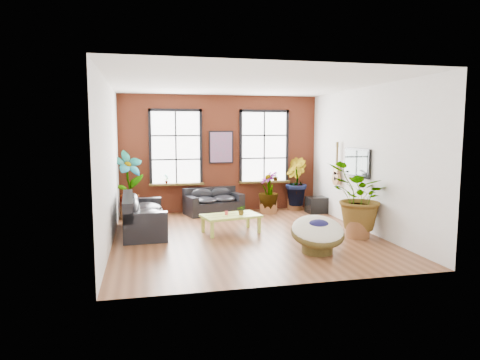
% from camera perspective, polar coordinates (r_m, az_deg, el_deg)
% --- Properties ---
extents(room, '(6.04, 6.54, 3.54)m').
position_cam_1_polar(room, '(9.94, 0.58, 2.54)').
color(room, brown).
rests_on(room, ground).
extents(sofa_back, '(1.82, 1.22, 0.76)m').
position_cam_1_polar(sofa_back, '(12.69, -3.60, -2.94)').
color(sofa_back, black).
rests_on(sofa_back, ground).
extents(sofa_left, '(1.03, 2.32, 0.91)m').
position_cam_1_polar(sofa_left, '(10.59, -13.02, -4.66)').
color(sofa_left, black).
rests_on(sofa_left, ground).
extents(coffee_table, '(1.49, 1.04, 0.52)m').
position_cam_1_polar(coffee_table, '(10.32, -1.22, -4.93)').
color(coffee_table, '#B2CF4A').
rests_on(coffee_table, ground).
extents(papasan_chair, '(1.21, 1.23, 0.81)m').
position_cam_1_polar(papasan_chair, '(8.78, 10.30, -6.92)').
color(papasan_chair, '#4D401B').
rests_on(papasan_chair, ground).
extents(poster, '(0.74, 0.06, 0.98)m').
position_cam_1_polar(poster, '(12.90, -2.53, 4.39)').
color(poster, black).
rests_on(poster, room).
extents(tv_wall_unit, '(0.13, 1.86, 1.20)m').
position_cam_1_polar(tv_wall_unit, '(11.40, 14.55, 1.83)').
color(tv_wall_unit, black).
rests_on(tv_wall_unit, room).
extents(media_box, '(0.59, 0.49, 0.48)m').
position_cam_1_polar(media_box, '(12.97, 10.19, -3.29)').
color(media_box, black).
rests_on(media_box, ground).
extents(pot_back_left, '(0.59, 0.59, 0.35)m').
position_cam_1_polar(pot_back_left, '(12.39, -14.60, -4.19)').
color(pot_back_left, brown).
rests_on(pot_back_left, ground).
extents(pot_back_right, '(0.57, 0.57, 0.34)m').
position_cam_1_polar(pot_back_right, '(13.44, 7.33, -3.21)').
color(pot_back_right, brown).
rests_on(pot_back_right, ground).
extents(pot_right_wall, '(0.58, 0.58, 0.40)m').
position_cam_1_polar(pot_right_wall, '(10.28, 15.40, -6.28)').
color(pot_right_wall, brown).
rests_on(pot_right_wall, ground).
extents(pot_mid, '(0.63, 0.63, 0.38)m').
position_cam_1_polar(pot_mid, '(12.83, 3.80, -3.55)').
color(pot_mid, brown).
rests_on(pot_mid, ground).
extents(floor_plant_back_left, '(1.11, 0.98, 1.76)m').
position_cam_1_polar(floor_plant_back_left, '(12.27, -14.67, -0.25)').
color(floor_plant_back_left, '#174111').
rests_on(floor_plant_back_left, ground).
extents(floor_plant_back_right, '(0.77, 0.90, 1.47)m').
position_cam_1_polar(floor_plant_back_right, '(13.33, 7.34, -0.17)').
color(floor_plant_back_right, '#174111').
rests_on(floor_plant_back_right, ground).
extents(floor_plant_right_wall, '(1.85, 1.80, 1.56)m').
position_cam_1_polar(floor_plant_right_wall, '(10.16, 15.65, -2.18)').
color(floor_plant_right_wall, '#174111').
rests_on(floor_plant_right_wall, ground).
extents(floor_plant_mid, '(0.69, 0.69, 1.10)m').
position_cam_1_polar(floor_plant_mid, '(12.71, 3.82, -1.36)').
color(floor_plant_mid, '#174111').
rests_on(floor_plant_mid, ground).
extents(table_plant, '(0.26, 0.24, 0.24)m').
position_cam_1_polar(table_plant, '(10.26, 0.21, -4.01)').
color(table_plant, '#174111').
rests_on(table_plant, coffee_table).
extents(sill_plant_left, '(0.17, 0.17, 0.27)m').
position_cam_1_polar(sill_plant_left, '(12.73, -9.80, 0.14)').
color(sill_plant_left, '#174111').
rests_on(sill_plant_left, room).
extents(sill_plant_right, '(0.19, 0.19, 0.27)m').
position_cam_1_polar(sill_plant_right, '(13.32, 4.75, 0.50)').
color(sill_plant_right, '#174111').
rests_on(sill_plant_right, room).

